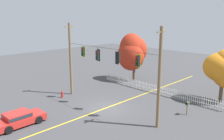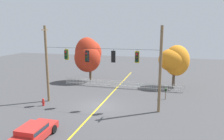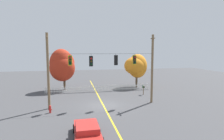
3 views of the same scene
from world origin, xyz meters
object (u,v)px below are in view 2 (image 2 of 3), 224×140
Objects in this scene: traffic_signal_northbound_primary at (137,57)px; autumn_maple_mid at (174,60)px; parked_car at (33,132)px; fire_hydrant at (43,102)px; traffic_signal_northbound_secondary at (114,56)px; roadside_mailbox at (166,90)px; autumn_maple_near_fence at (88,55)px; traffic_signal_eastbound_side at (87,56)px; traffic_signal_westbound_side at (66,55)px.

traffic_signal_northbound_primary reaches higher than autumn_maple_mid.
parked_car is at bearing -118.80° from autumn_maple_mid.
traffic_signal_northbound_secondary is at bearing 11.70° from fire_hydrant.
traffic_signal_northbound_secondary is at bearing -141.37° from roadside_mailbox.
autumn_maple_near_fence is (-6.55, 9.75, -1.25)m from traffic_signal_northbound_secondary.
traffic_signal_northbound_secondary is at bearing -0.38° from traffic_signal_eastbound_side.
traffic_signal_northbound_primary is at bearing -110.12° from autumn_maple_mid.
traffic_signal_westbound_side is 9.91m from autumn_maple_near_fence.
autumn_maple_mid reaches higher than fire_hydrant.
traffic_signal_eastbound_side is 10.48m from autumn_maple_near_fence.
traffic_signal_northbound_primary is 0.23× the size of autumn_maple_mid.
traffic_signal_westbound_side and traffic_signal_eastbound_side have the same top height.
traffic_signal_northbound_secondary is at bearing -56.10° from autumn_maple_near_fence.
parked_car is at bearing -127.83° from traffic_signal_northbound_primary.
traffic_signal_eastbound_side and traffic_signal_northbound_secondary have the same top height.
traffic_signal_northbound_primary is at bearing 0.00° from traffic_signal_westbound_side.
traffic_signal_eastbound_side is at bearing 82.46° from parked_car.
traffic_signal_westbound_side and traffic_signal_northbound_secondary have the same top height.
parked_car is (-3.87, -7.92, -4.64)m from traffic_signal_northbound_secondary.
traffic_signal_westbound_side is 1.64× the size of fire_hydrant.
parked_car reaches higher than fire_hydrant.
traffic_signal_westbound_side reaches higher than fire_hydrant.
autumn_maple_near_fence is 8.40× the size of fire_hydrant.
traffic_signal_northbound_primary reaches higher than fire_hydrant.
autumn_maple_near_fence is at bearing 153.65° from roadside_mailbox.
roadside_mailbox is (7.85, 4.00, -4.09)m from traffic_signal_eastbound_side.
traffic_signal_northbound_secondary reaches higher than fire_hydrant.
parked_car is at bearing -81.04° from traffic_signal_westbound_side.
parked_car is at bearing -116.07° from traffic_signal_northbound_secondary.
autumn_maple_near_fence reaches higher than traffic_signal_westbound_side.
traffic_signal_northbound_primary is at bearing 0.46° from traffic_signal_northbound_secondary.
traffic_signal_eastbound_side reaches higher than parked_car.
traffic_signal_eastbound_side reaches higher than autumn_maple_mid.
traffic_signal_westbound_side is at bearing 179.79° from traffic_signal_northbound_secondary.
roadside_mailbox is (12.22, 5.50, 0.68)m from fire_hydrant.
parked_car is 7.24m from fire_hydrant.
parked_car is at bearing -81.38° from autumn_maple_near_fence.
traffic_signal_westbound_side is 5.50m from fire_hydrant.
traffic_signal_northbound_primary is 11.07m from parked_car.
autumn_maple_near_fence is 5.05× the size of roadside_mailbox.
parked_car is at bearing -62.68° from fire_hydrant.
traffic_signal_westbound_side is 0.31× the size of parked_car.
traffic_signal_northbound_secondary is 11.81m from autumn_maple_near_fence.
traffic_signal_eastbound_side is at bearing -69.04° from autumn_maple_near_fence.
roadside_mailbox reaches higher than parked_car.
fire_hydrant is 13.42m from roadside_mailbox.
autumn_maple_near_fence is at bearing -179.66° from autumn_maple_mid.
traffic_signal_northbound_secondary is 7.67m from roadside_mailbox.
traffic_signal_northbound_secondary and traffic_signal_northbound_primary have the same top height.
traffic_signal_eastbound_side is 0.34× the size of parked_car.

